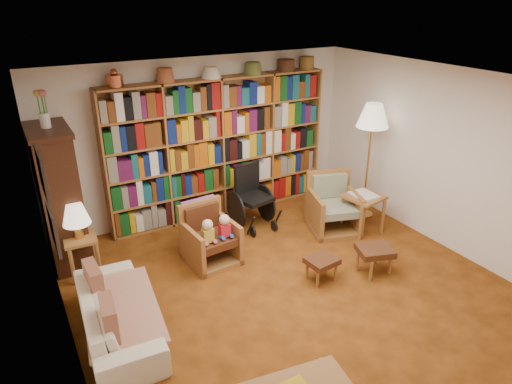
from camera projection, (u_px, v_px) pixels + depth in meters
floor at (289, 286)px, 5.68m from camera, size 5.00×5.00×0.00m
ceiling at (296, 84)px, 4.67m from camera, size 5.00×5.00×0.00m
wall_back at (204, 138)px, 7.17m from camera, size 5.00×0.00×5.00m
wall_front at (490, 323)px, 3.19m from camera, size 5.00×0.00×5.00m
wall_left at (57, 252)px, 4.05m from camera, size 0.00×5.00×5.00m
wall_right at (443, 159)px, 6.30m from camera, size 0.00×5.00×5.00m
bookshelf at (220, 144)px, 7.15m from camera, size 3.60×0.30×2.42m
curio_cabinet at (59, 196)px, 5.88m from camera, size 0.50×0.95×2.40m
framed_pictures at (48, 201)px, 4.15m from camera, size 0.03×0.52×0.97m
sofa at (117, 314)px, 4.81m from camera, size 1.76×0.78×0.50m
sofa_throw at (121, 309)px, 4.81m from camera, size 0.90×1.47×0.04m
cushion_left at (95, 285)px, 4.95m from camera, size 0.15×0.42×0.41m
cushion_right at (110, 322)px, 4.39m from camera, size 0.17×0.42×0.41m
side_table_lamp at (82, 248)px, 5.75m from camera, size 0.42×0.42×0.55m
table_lamp at (76, 215)px, 5.57m from camera, size 0.34×0.34×0.46m
armchair_leather at (209, 237)px, 6.14m from camera, size 0.69×0.73×0.81m
armchair_sage at (330, 208)px, 6.97m from camera, size 0.91×0.91×0.87m
wheelchair at (251, 198)px, 7.05m from camera, size 0.56×0.77×0.96m
floor_lamp at (373, 120)px, 6.85m from camera, size 0.49×0.49×1.84m
side_table_papers at (364, 202)px, 6.82m from camera, size 0.59×0.59×0.61m
footstool_a at (322, 262)px, 5.71m from camera, size 0.41×0.36×0.32m
footstool_b at (375, 252)px, 5.85m from camera, size 0.53×0.49×0.37m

